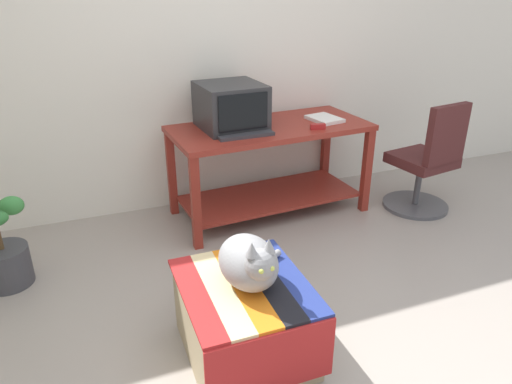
{
  "coord_description": "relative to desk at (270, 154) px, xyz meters",
  "views": [
    {
      "loc": [
        -0.96,
        -1.55,
        1.71
      ],
      "look_at": [
        -0.04,
        0.85,
        0.55
      ],
      "focal_mm": 33.13,
      "sensor_mm": 36.0,
      "label": 1
    }
  ],
  "objects": [
    {
      "name": "book",
      "position": [
        0.45,
        -0.02,
        0.24
      ],
      "size": [
        0.25,
        0.3,
        0.03
      ],
      "primitive_type": "cube",
      "rotation": [
        0.0,
        0.0,
        0.18
      ],
      "color": "white",
      "rests_on": "desk"
    },
    {
      "name": "cat",
      "position": [
        -0.69,
        -1.43,
        0.04
      ],
      "size": [
        0.38,
        0.4,
        0.3
      ],
      "rotation": [
        0.0,
        0.0,
        0.06
      ],
      "color": "gray",
      "rests_on": "ottoman_with_blanket"
    },
    {
      "name": "office_chair",
      "position": [
        1.16,
        -0.41,
        -0.1
      ],
      "size": [
        0.52,
        0.52,
        0.89
      ],
      "rotation": [
        0.0,
        0.0,
        3.3
      ],
      "color": "#4C4C51",
      "rests_on": "ground_plane"
    },
    {
      "name": "desk",
      "position": [
        0.0,
        0.0,
        0.0
      ],
      "size": [
        1.53,
        0.77,
        0.71
      ],
      "rotation": [
        0.0,
        0.0,
        0.07
      ],
      "color": "maroon",
      "rests_on": "ground_plane"
    },
    {
      "name": "potted_plant",
      "position": [
        -1.88,
        -0.35,
        -0.27
      ],
      "size": [
        0.38,
        0.38,
        0.58
      ],
      "color": "#3D3D42",
      "rests_on": "ground_plane"
    },
    {
      "name": "stapler",
      "position": [
        0.29,
        -0.21,
        0.24
      ],
      "size": [
        0.12,
        0.06,
        0.04
      ],
      "primitive_type": "cube",
      "rotation": [
        0.0,
        0.0,
        1.33
      ],
      "color": "#A31E1E",
      "rests_on": "desk"
    },
    {
      "name": "ground_plane",
      "position": [
        -0.36,
        -1.6,
        -0.49
      ],
      "size": [
        14.0,
        14.0,
        0.0
      ],
      "primitive_type": "plane",
      "color": "#9E9389"
    },
    {
      "name": "ottoman_with_blanket",
      "position": [
        -0.72,
        -1.42,
        -0.29
      ],
      "size": [
        0.59,
        0.69,
        0.41
      ],
      "color": "tan",
      "rests_on": "ground_plane"
    },
    {
      "name": "back_wall",
      "position": [
        -0.36,
        0.45,
        0.81
      ],
      "size": [
        8.0,
        0.1,
        2.6
      ],
      "primitive_type": "cube",
      "color": "silver",
      "rests_on": "ground_plane"
    },
    {
      "name": "keyboard",
      "position": [
        -0.27,
        -0.17,
        0.24
      ],
      "size": [
        0.4,
        0.16,
        0.02
      ],
      "primitive_type": "cube",
      "rotation": [
        0.0,
        0.0,
        0.02
      ],
      "color": "#333338",
      "rests_on": "desk"
    },
    {
      "name": "tv_monitor",
      "position": [
        -0.29,
        0.05,
        0.38
      ],
      "size": [
        0.47,
        0.49,
        0.32
      ],
      "rotation": [
        0.0,
        0.0,
        0.07
      ],
      "color": "#28282B",
      "rests_on": "desk"
    },
    {
      "name": "pen",
      "position": [
        0.48,
        0.03,
        0.23
      ],
      "size": [
        0.14,
        0.04,
        0.01
      ],
      "primitive_type": "cylinder",
      "rotation": [
        0.0,
        1.57,
        0.24
      ],
      "color": "#B7B7BC",
      "rests_on": "desk"
    }
  ]
}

